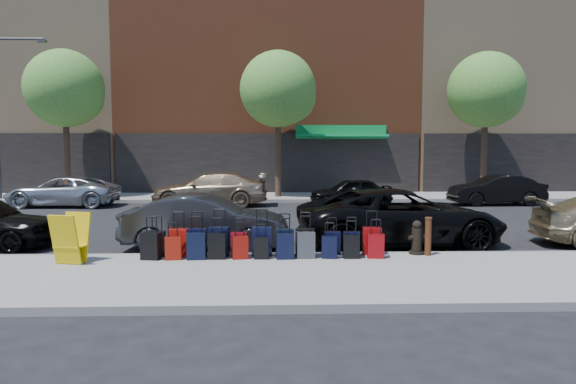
{
  "coord_description": "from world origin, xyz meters",
  "views": [
    {
      "loc": [
        0.19,
        -16.38,
        2.62
      ],
      "look_at": [
        0.66,
        -1.5,
        1.33
      ],
      "focal_mm": 32.0,
      "sensor_mm": 36.0,
      "label": 1
    }
  ],
  "objects_px": {
    "bollard": "(428,236)",
    "car_far_1": "(210,189)",
    "car_near_2": "(401,217)",
    "car_far_0": "(62,191)",
    "fire_hydrant": "(417,239)",
    "tree_left": "(68,91)",
    "car_far_2": "(350,192)",
    "car_far_3": "(496,190)",
    "tree_right": "(489,92)",
    "tree_center": "(281,91)",
    "display_rack": "(71,239)",
    "suitcase_front_5": "(262,241)",
    "car_near_1": "(206,222)",
    "streetlight": "(0,105)"
  },
  "relations": [
    {
      "from": "tree_right",
      "to": "streetlight",
      "type": "relative_size",
      "value": 0.91
    },
    {
      "from": "tree_left",
      "to": "tree_right",
      "type": "height_order",
      "value": "same"
    },
    {
      "from": "fire_hydrant",
      "to": "car_near_2",
      "type": "relative_size",
      "value": 0.14
    },
    {
      "from": "bollard",
      "to": "car_near_2",
      "type": "relative_size",
      "value": 0.16
    },
    {
      "from": "display_rack",
      "to": "car_near_2",
      "type": "height_order",
      "value": "car_near_2"
    },
    {
      "from": "streetlight",
      "to": "bollard",
      "type": "xyz_separation_m",
      "value": [
        16.56,
        -13.67,
        -4.06
      ]
    },
    {
      "from": "fire_hydrant",
      "to": "tree_left",
      "type": "bearing_deg",
      "value": 119.02
    },
    {
      "from": "car_far_1",
      "to": "car_far_0",
      "type": "bearing_deg",
      "value": -88.91
    },
    {
      "from": "bollard",
      "to": "suitcase_front_5",
      "type": "bearing_deg",
      "value": 178.83
    },
    {
      "from": "car_near_2",
      "to": "car_far_3",
      "type": "xyz_separation_m",
      "value": [
        6.79,
        9.49,
        -0.08
      ]
    },
    {
      "from": "tree_left",
      "to": "bollard",
      "type": "height_order",
      "value": "tree_left"
    },
    {
      "from": "car_far_1",
      "to": "display_rack",
      "type": "bearing_deg",
      "value": -6.03
    },
    {
      "from": "tree_center",
      "to": "fire_hydrant",
      "type": "distance_m",
      "value": 15.31
    },
    {
      "from": "car_far_2",
      "to": "fire_hydrant",
      "type": "bearing_deg",
      "value": -4.4
    },
    {
      "from": "bollard",
      "to": "car_near_1",
      "type": "distance_m",
      "value": 5.56
    },
    {
      "from": "car_far_2",
      "to": "car_near_1",
      "type": "bearing_deg",
      "value": -31.92
    },
    {
      "from": "car_near_2",
      "to": "car_far_0",
      "type": "height_order",
      "value": "car_near_2"
    },
    {
      "from": "car_far_0",
      "to": "car_far_2",
      "type": "distance_m",
      "value": 12.86
    },
    {
      "from": "car_far_0",
      "to": "car_near_1",
      "type": "bearing_deg",
      "value": 39.99
    },
    {
      "from": "tree_right",
      "to": "bollard",
      "type": "xyz_separation_m",
      "value": [
        -7.38,
        -14.37,
        -4.81
      ]
    },
    {
      "from": "suitcase_front_5",
      "to": "car_far_0",
      "type": "distance_m",
      "value": 14.61
    },
    {
      "from": "tree_center",
      "to": "car_far_1",
      "type": "xyz_separation_m",
      "value": [
        -3.25,
        -2.86,
        -4.66
      ]
    },
    {
      "from": "suitcase_front_5",
      "to": "car_near_1",
      "type": "distance_m",
      "value": 2.21
    },
    {
      "from": "car_near_2",
      "to": "tree_left",
      "type": "bearing_deg",
      "value": 41.33
    },
    {
      "from": "streetlight",
      "to": "tree_right",
      "type": "bearing_deg",
      "value": 1.67
    },
    {
      "from": "tree_left",
      "to": "car_far_0",
      "type": "distance_m",
      "value": 5.59
    },
    {
      "from": "tree_right",
      "to": "streetlight",
      "type": "height_order",
      "value": "streetlight"
    },
    {
      "from": "tree_left",
      "to": "suitcase_front_5",
      "type": "bearing_deg",
      "value": -55.52
    },
    {
      "from": "display_rack",
      "to": "car_far_2",
      "type": "xyz_separation_m",
      "value": [
        7.83,
        12.0,
        -0.06
      ]
    },
    {
      "from": "tree_center",
      "to": "car_near_2",
      "type": "bearing_deg",
      "value": -76.4
    },
    {
      "from": "tree_center",
      "to": "suitcase_front_5",
      "type": "relative_size",
      "value": 6.79
    },
    {
      "from": "suitcase_front_5",
      "to": "car_near_1",
      "type": "xyz_separation_m",
      "value": [
        -1.48,
        1.63,
        0.21
      ]
    },
    {
      "from": "streetlight",
      "to": "display_rack",
      "type": "xyz_separation_m",
      "value": [
        8.7,
        -14.26,
        -3.98
      ]
    },
    {
      "from": "car_far_0",
      "to": "car_far_3",
      "type": "relative_size",
      "value": 1.16
    },
    {
      "from": "tree_center",
      "to": "suitcase_front_5",
      "type": "distance_m",
      "value": 15.13
    },
    {
      "from": "car_near_2",
      "to": "tree_right",
      "type": "bearing_deg",
      "value": -37.42
    },
    {
      "from": "display_rack",
      "to": "car_far_0",
      "type": "bearing_deg",
      "value": 126.08
    },
    {
      "from": "car_far_0",
      "to": "car_far_3",
      "type": "xyz_separation_m",
      "value": [
        19.56,
        -0.01,
        0.02
      ]
    },
    {
      "from": "bollard",
      "to": "car_far_1",
      "type": "relative_size",
      "value": 0.17
    },
    {
      "from": "tree_right",
      "to": "bollard",
      "type": "relative_size",
      "value": 8.26
    },
    {
      "from": "tree_left",
      "to": "car_near_2",
      "type": "xyz_separation_m",
      "value": [
        13.49,
        -12.37,
        -4.65
      ]
    },
    {
      "from": "tree_left",
      "to": "car_far_1",
      "type": "bearing_deg",
      "value": -21.49
    },
    {
      "from": "tree_right",
      "to": "car_far_3",
      "type": "height_order",
      "value": "tree_right"
    },
    {
      "from": "tree_left",
      "to": "display_rack",
      "type": "bearing_deg",
      "value": -68.95
    },
    {
      "from": "tree_left",
      "to": "car_far_2",
      "type": "relative_size",
      "value": 1.99
    },
    {
      "from": "streetlight",
      "to": "tree_center",
      "type": "bearing_deg",
      "value": 2.98
    },
    {
      "from": "tree_center",
      "to": "display_rack",
      "type": "relative_size",
      "value": 6.78
    },
    {
      "from": "tree_right",
      "to": "suitcase_front_5",
      "type": "height_order",
      "value": "tree_right"
    },
    {
      "from": "tree_right",
      "to": "car_far_2",
      "type": "height_order",
      "value": "tree_right"
    },
    {
      "from": "suitcase_front_5",
      "to": "bollard",
      "type": "height_order",
      "value": "suitcase_front_5"
    }
  ]
}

